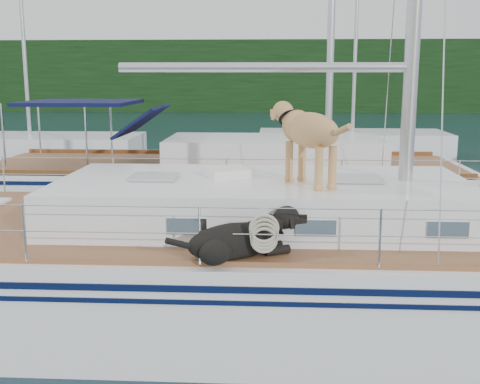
{
  "coord_description": "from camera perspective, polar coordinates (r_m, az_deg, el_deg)",
  "views": [
    {
      "loc": [
        0.93,
        -7.57,
        3.12
      ],
      "look_at": [
        0.5,
        0.2,
        1.6
      ],
      "focal_mm": 45.0,
      "sensor_mm": 36.0,
      "label": 1
    }
  ],
  "objects": [
    {
      "name": "ground",
      "position": [
        8.24,
        -3.62,
        -11.22
      ],
      "size": [
        120.0,
        120.0,
        0.0
      ],
      "primitive_type": "plane",
      "color": "black",
      "rests_on": "ground"
    },
    {
      "name": "tree_line",
      "position": [
        52.58,
        2.22,
        10.92
      ],
      "size": [
        90.0,
        3.0,
        6.0
      ],
      "primitive_type": "cube",
      "color": "black",
      "rests_on": "ground"
    },
    {
      "name": "shore_bank",
      "position": [
        53.84,
        2.22,
        8.37
      ],
      "size": [
        92.0,
        1.0,
        1.2
      ],
      "primitive_type": "cube",
      "color": "#595147",
      "rests_on": "ground"
    },
    {
      "name": "main_sailboat",
      "position": [
        7.99,
        -2.95,
        -6.74
      ],
      "size": [
        12.0,
        4.0,
        14.01
      ],
      "color": "white",
      "rests_on": "ground"
    },
    {
      "name": "neighbor_sailboat",
      "position": [
        13.81,
        -1.28,
        0.65
      ],
      "size": [
        11.0,
        3.5,
        13.3
      ],
      "color": "white",
      "rests_on": "ground"
    },
    {
      "name": "bg_boat_west",
      "position": [
        23.5,
        -19.22,
        3.91
      ],
      "size": [
        8.0,
        3.0,
        11.65
      ],
      "color": "white",
      "rests_on": "ground"
    },
    {
      "name": "bg_boat_center",
      "position": [
        23.92,
        10.58,
        4.46
      ],
      "size": [
        7.2,
        3.0,
        11.65
      ],
      "color": "white",
      "rests_on": "ground"
    }
  ]
}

